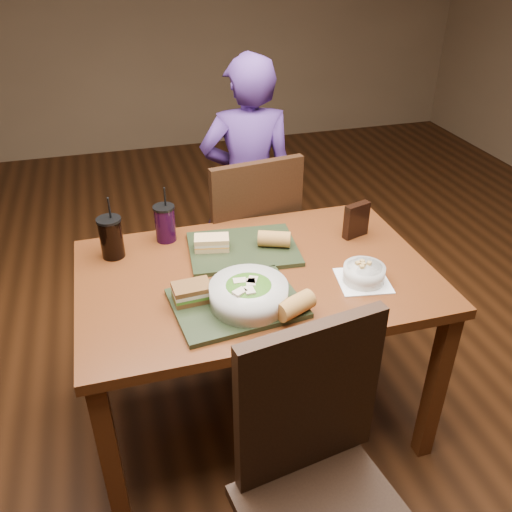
{
  "coord_description": "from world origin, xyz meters",
  "views": [
    {
      "loc": [
        -0.46,
        -1.62,
        1.85
      ],
      "look_at": [
        0.0,
        0.0,
        0.82
      ],
      "focal_mm": 38.0,
      "sensor_mm": 36.0,
      "label": 1
    }
  ],
  "objects_px": {
    "chair_far": "(251,240)",
    "cup_cola": "(111,237)",
    "chip_bag": "(356,220)",
    "baguette_far": "(274,239)",
    "soup_bowl": "(364,273)",
    "tray_near": "(237,303)",
    "sandwich_far": "(212,243)",
    "dining_table": "(256,292)",
    "cup_berry": "(165,223)",
    "baguette_near": "(295,305)",
    "diner": "(248,185)",
    "salad_bowl": "(249,293)",
    "tray_far": "(243,249)",
    "sandwich_near": "(192,292)",
    "chair_near": "(319,475)"
  },
  "relations": [
    {
      "from": "chip_bag",
      "to": "tray_far",
      "type": "bearing_deg",
      "value": 161.33
    },
    {
      "from": "soup_bowl",
      "to": "baguette_near",
      "type": "relative_size",
      "value": 1.58
    },
    {
      "from": "cup_berry",
      "to": "diner",
      "type": "bearing_deg",
      "value": 49.32
    },
    {
      "from": "diner",
      "to": "salad_bowl",
      "type": "xyz_separation_m",
      "value": [
        -0.31,
        -1.13,
        0.13
      ]
    },
    {
      "from": "chair_far",
      "to": "sandwich_far",
      "type": "height_order",
      "value": "chair_far"
    },
    {
      "from": "sandwich_far",
      "to": "baguette_near",
      "type": "bearing_deg",
      "value": -70.14
    },
    {
      "from": "salad_bowl",
      "to": "chip_bag",
      "type": "relative_size",
      "value": 1.79
    },
    {
      "from": "tray_far",
      "to": "baguette_near",
      "type": "xyz_separation_m",
      "value": [
        0.05,
        -0.46,
        0.04
      ]
    },
    {
      "from": "baguette_far",
      "to": "chip_bag",
      "type": "height_order",
      "value": "chip_bag"
    },
    {
      "from": "tray_far",
      "to": "sandwich_near",
      "type": "xyz_separation_m",
      "value": [
        -0.25,
        -0.29,
        0.04
      ]
    },
    {
      "from": "chair_far",
      "to": "tray_far",
      "type": "xyz_separation_m",
      "value": [
        -0.14,
        -0.4,
        0.21
      ]
    },
    {
      "from": "salad_bowl",
      "to": "sandwich_near",
      "type": "distance_m",
      "value": 0.19
    },
    {
      "from": "soup_bowl",
      "to": "cup_berry",
      "type": "bearing_deg",
      "value": 142.23
    },
    {
      "from": "chair_far",
      "to": "chip_bag",
      "type": "bearing_deg",
      "value": -51.31
    },
    {
      "from": "dining_table",
      "to": "cup_berry",
      "type": "bearing_deg",
      "value": 130.61
    },
    {
      "from": "diner",
      "to": "sandwich_far",
      "type": "relative_size",
      "value": 9.34
    },
    {
      "from": "tray_far",
      "to": "salad_bowl",
      "type": "xyz_separation_m",
      "value": [
        -0.08,
        -0.37,
        0.05
      ]
    },
    {
      "from": "diner",
      "to": "tray_near",
      "type": "distance_m",
      "value": 1.16
    },
    {
      "from": "baguette_near",
      "to": "salad_bowl",
      "type": "bearing_deg",
      "value": 144.49
    },
    {
      "from": "cup_berry",
      "to": "tray_far",
      "type": "bearing_deg",
      "value": -31.58
    },
    {
      "from": "tray_far",
      "to": "baguette_far",
      "type": "relative_size",
      "value": 3.33
    },
    {
      "from": "chair_far",
      "to": "sandwich_far",
      "type": "relative_size",
      "value": 6.84
    },
    {
      "from": "chair_far",
      "to": "cup_cola",
      "type": "height_order",
      "value": "cup_cola"
    },
    {
      "from": "chair_far",
      "to": "cup_cola",
      "type": "distance_m",
      "value": 0.76
    },
    {
      "from": "salad_bowl",
      "to": "cup_berry",
      "type": "bearing_deg",
      "value": 110.5
    },
    {
      "from": "tray_far",
      "to": "soup_bowl",
      "type": "distance_m",
      "value": 0.49
    },
    {
      "from": "chair_near",
      "to": "salad_bowl",
      "type": "distance_m",
      "value": 0.6
    },
    {
      "from": "baguette_near",
      "to": "cup_berry",
      "type": "distance_m",
      "value": 0.71
    },
    {
      "from": "tray_near",
      "to": "baguette_far",
      "type": "height_order",
      "value": "baguette_far"
    },
    {
      "from": "tray_far",
      "to": "cup_cola",
      "type": "height_order",
      "value": "cup_cola"
    },
    {
      "from": "chair_far",
      "to": "salad_bowl",
      "type": "bearing_deg",
      "value": -105.98
    },
    {
      "from": "dining_table",
      "to": "chip_bag",
      "type": "bearing_deg",
      "value": 17.93
    },
    {
      "from": "soup_bowl",
      "to": "sandwich_near",
      "type": "bearing_deg",
      "value": 176.85
    },
    {
      "from": "tray_near",
      "to": "soup_bowl",
      "type": "height_order",
      "value": "soup_bowl"
    },
    {
      "from": "sandwich_near",
      "to": "chair_far",
      "type": "bearing_deg",
      "value": 60.26
    },
    {
      "from": "chair_far",
      "to": "soup_bowl",
      "type": "bearing_deg",
      "value": -73.32
    },
    {
      "from": "tray_near",
      "to": "sandwich_far",
      "type": "bearing_deg",
      "value": 91.19
    },
    {
      "from": "dining_table",
      "to": "baguette_near",
      "type": "relative_size",
      "value": 9.91
    },
    {
      "from": "soup_bowl",
      "to": "cup_cola",
      "type": "xyz_separation_m",
      "value": [
        -0.86,
        0.43,
        0.05
      ]
    },
    {
      "from": "chip_bag",
      "to": "diner",
      "type": "bearing_deg",
      "value": 90.19
    },
    {
      "from": "dining_table",
      "to": "chair_far",
      "type": "distance_m",
      "value": 0.59
    },
    {
      "from": "dining_table",
      "to": "salad_bowl",
      "type": "height_order",
      "value": "salad_bowl"
    },
    {
      "from": "baguette_far",
      "to": "cup_cola",
      "type": "relative_size",
      "value": 0.5
    },
    {
      "from": "tray_far",
      "to": "sandwich_near",
      "type": "height_order",
      "value": "sandwich_near"
    },
    {
      "from": "soup_bowl",
      "to": "baguette_near",
      "type": "height_order",
      "value": "baguette_near"
    },
    {
      "from": "tray_near",
      "to": "baguette_far",
      "type": "distance_m",
      "value": 0.39
    },
    {
      "from": "chair_near",
      "to": "chip_bag",
      "type": "distance_m",
      "value": 1.06
    },
    {
      "from": "salad_bowl",
      "to": "baguette_near",
      "type": "relative_size",
      "value": 1.99
    },
    {
      "from": "diner",
      "to": "chip_bag",
      "type": "bearing_deg",
      "value": 114.62
    },
    {
      "from": "tray_near",
      "to": "chair_near",
      "type": "bearing_deg",
      "value": -81.21
    }
  ]
}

